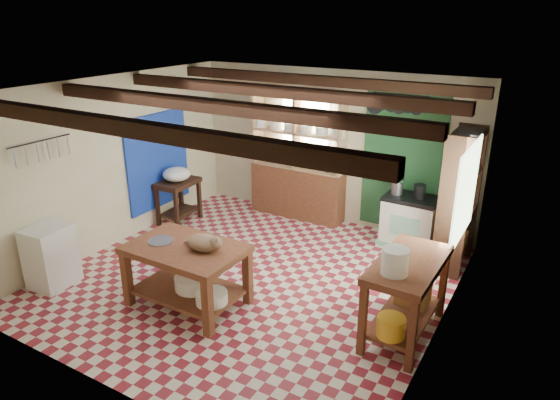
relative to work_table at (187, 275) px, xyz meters
The scene contains 30 objects.
floor 1.07m from the work_table, 69.69° to the left, with size 5.00×5.00×0.02m, color maroon.
ceiling 2.41m from the work_table, 69.69° to the left, with size 5.00×5.00×0.02m, color #4C4D52.
wall_back 3.56m from the work_table, 84.28° to the left, with size 5.00×0.04×2.60m, color beige.
wall_front 1.85m from the work_table, 77.70° to the right, with size 5.00×0.04×2.60m, color beige.
wall_left 2.51m from the work_table, 156.75° to the left, with size 0.04×5.00×2.60m, color beige.
wall_right 3.12m from the work_table, 18.06° to the left, with size 0.04×5.00×2.60m, color beige.
ceiling_beams 2.30m from the work_table, 69.69° to the left, with size 5.00×3.80×0.15m, color black.
blue_wall_patch 2.89m from the work_table, 139.34° to the left, with size 0.04×1.40×1.60m, color #1635AB.
green_wall_patch 3.85m from the work_table, 64.87° to the left, with size 1.30×0.04×2.30m, color #1F4F2A.
window_back 3.65m from the work_table, 92.64° to the left, with size 0.90×0.02×0.80m, color #B6C9B2.
window_right 3.56m from the work_table, 34.32° to the left, with size 0.02×1.30×1.20m, color #B6C9B2.
utensil_rail 2.53m from the work_table, behind, with size 0.06×0.90×0.28m, color black.
pot_rack 3.82m from the work_table, 61.85° to the left, with size 0.86×0.12×0.36m, color black.
shelving_unit 3.32m from the work_table, 93.66° to the left, with size 1.70×0.34×2.20m, color tan.
tall_rack 3.83m from the work_table, 46.11° to the left, with size 0.40×0.86×2.00m, color black.
work_table is the anchor object (origin of this frame).
stove 3.61m from the work_table, 58.56° to the left, with size 0.82×0.55×0.80m, color silver.
prep_table 2.70m from the work_table, 133.42° to the left, with size 0.51×0.74×0.75m, color black.
white_cabinet 1.96m from the work_table, 163.60° to the right, with size 0.46×0.56×0.84m, color white.
right_counter 2.63m from the work_table, 16.54° to the left, with size 0.65×1.30×0.93m, color brown.
cat 0.55m from the work_table, 11.03° to the left, with size 0.41×0.31×0.19m, color #957157.
steel_tray 0.54m from the work_table, behind, with size 0.31×0.31×0.02m, color #9C9CA3.
basin_large 0.13m from the work_table, 44.72° to the left, with size 0.48×0.48×0.17m, color white.
basin_small 0.48m from the work_table, 12.81° to the right, with size 0.39×0.39×0.13m, color white.
kettle_left 3.53m from the work_table, 62.12° to the left, with size 0.18×0.18×0.21m, color #9C9CA3.
kettle_right 3.69m from the work_table, 57.20° to the left, with size 0.17×0.17×0.22m, color black.
enamel_bowl 2.74m from the work_table, 133.42° to the left, with size 0.47×0.47×0.24m, color white.
white_bucket 2.59m from the work_table, ahead, with size 0.28×0.28×0.28m, color white.
wicker_basket 2.74m from the work_table, 22.53° to the left, with size 0.36×0.29×0.25m, color #AD7D45.
yellow_tub 2.53m from the work_table, ahead, with size 0.30×0.30×0.22m, color yellow.
Camera 1 is at (3.40, -5.04, 3.47)m, focal length 32.00 mm.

